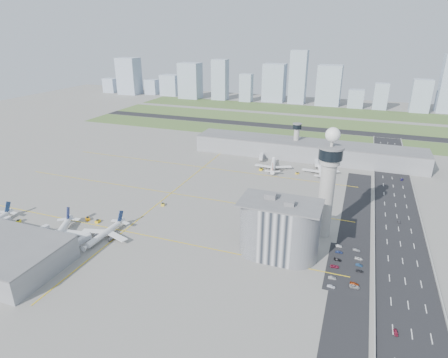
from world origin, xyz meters
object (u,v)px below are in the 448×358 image
(car_hw_2, at_px, (402,179))
(tug_3, at_px, (163,204))
(car_lot_0, at_px, (331,286))
(car_lot_7, at_px, (354,284))
(car_hw_4, at_px, (382,156))
(airplane_far_a, at_px, (273,163))
(jet_bridge_far_1, at_px, (316,162))
(tug_2, at_px, (98,221))
(car_hw_1, at_px, (399,222))
(jet_bridge_far_0, at_px, (262,155))
(secondary_tower, at_px, (296,137))
(car_lot_3, at_px, (338,260))
(tug_1, at_px, (88,219))
(jet_bridge_near_1, at_px, (27,239))
(jet_bridge_near_2, at_px, (70,249))
(car_hw_0, at_px, (396,332))
(car_lot_4, at_px, (339,252))
(car_lot_8, at_px, (360,271))
(control_tower, at_px, (328,179))
(admin_building, at_px, (279,229))
(airplane_far_b, at_px, (321,167))
(airplane_near_b, at_px, (58,230))
(tug_5, at_px, (297,173))
(car_lot_2, at_px, (335,266))
(car_lot_1, at_px, (332,278))
(car_lot_5, at_px, (339,246))
(tug_4, at_px, (261,169))
(car_lot_9, at_px, (359,265))
(airplane_near_c, at_px, (103,231))
(car_lot_6, at_px, (355,287))
(car_lot_10, at_px, (359,259))

(car_hw_2, bearing_deg, tug_3, -136.61)
(car_lot_0, height_order, car_lot_7, car_lot_0)
(tug_3, xyz_separation_m, car_hw_4, (144.08, 168.37, -0.32))
(airplane_far_a, distance_m, jet_bridge_far_1, 41.04)
(tug_2, height_order, car_hw_1, tug_2)
(jet_bridge_far_0, xyz_separation_m, car_lot_7, (90.18, -167.50, -2.25))
(secondary_tower, bearing_deg, car_lot_0, -74.79)
(car_lot_3, bearing_deg, secondary_tower, 25.88)
(tug_1, bearing_deg, jet_bridge_near_1, -159.20)
(jet_bridge_near_2, distance_m, car_hw_0, 161.94)
(tug_2, bearing_deg, secondary_tower, 57.57)
(car_lot_4, height_order, car_lot_8, car_lot_4)
(car_hw_4, bearing_deg, control_tower, -99.52)
(admin_building, xyz_separation_m, airplane_far_b, (6.46, 133.66, -10.19))
(airplane_near_b, bearing_deg, airplane_far_b, 118.49)
(car_lot_0, relative_size, car_lot_7, 0.90)
(secondary_tower, xyz_separation_m, car_hw_0, (78.92, -211.94, -18.17))
(car_hw_0, bearing_deg, tug_5, 104.86)
(car_lot_2, bearing_deg, car_hw_4, -14.77)
(car_lot_1, relative_size, car_hw_4, 1.05)
(car_lot_5, bearing_deg, jet_bridge_near_1, 104.85)
(tug_1, xyz_separation_m, car_lot_0, (151.87, -15.18, -0.38))
(tug_4, distance_m, car_hw_1, 122.61)
(jet_bridge_far_1, distance_m, car_lot_9, 156.25)
(airplane_near_c, xyz_separation_m, car_hw_4, (154.23, 219.04, -4.49))
(car_lot_5, relative_size, car_lot_8, 1.01)
(car_lot_2, relative_size, car_lot_6, 0.93)
(car_lot_10, bearing_deg, tug_1, 98.52)
(car_lot_0, bearing_deg, car_lot_5, 4.00)
(car_lot_2, height_order, car_lot_7, car_lot_2)
(car_lot_1, height_order, car_lot_2, car_lot_1)
(secondary_tower, distance_m, car_lot_2, 182.69)
(airplane_far_b, height_order, car_lot_8, airplane_far_b)
(tug_5, bearing_deg, car_hw_0, 152.91)
(airplane_near_c, relative_size, jet_bridge_far_0, 2.61)
(tug_1, bearing_deg, car_lot_0, -54.36)
(tug_1, bearing_deg, airplane_near_c, -80.90)
(secondary_tower, height_order, tug_2, secondary_tower)
(airplane_near_c, height_order, car_lot_3, airplane_near_c)
(tug_5, relative_size, car_lot_9, 0.84)
(tug_3, bearing_deg, tug_2, -150.47)
(tug_2, bearing_deg, car_lot_7, -8.30)
(jet_bridge_far_1, height_order, car_hw_2, jet_bridge_far_1)
(jet_bridge_near_2, height_order, car_hw_2, jet_bridge_near_2)
(car_lot_2, xyz_separation_m, car_hw_2, (40.02, 142.22, -0.01))
(car_lot_7, bearing_deg, car_lot_0, 125.89)
(admin_building, bearing_deg, car_lot_7, -18.57)
(tug_2, bearing_deg, car_lot_5, 4.19)
(car_lot_7, bearing_deg, admin_building, 78.02)
(control_tower, xyz_separation_m, tug_2, (-133.76, -34.54, -34.07))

